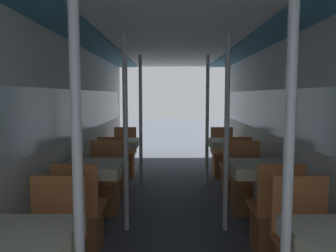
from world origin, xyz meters
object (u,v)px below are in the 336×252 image
(support_pole_left_1, at_px, (126,134))
(support_pole_left_2, at_px, (141,121))
(dining_table_left_1, at_px, (94,173))
(support_pole_right_1, at_px, (227,134))
(support_pole_left_0, at_px, (78,176))
(chair_left_near_1, at_px, (81,224))
(chair_right_far_1, at_px, (246,190))
(dining_table_left_2, at_px, (119,147))
(support_pole_right_0, at_px, (288,177))
(chair_left_far_2, at_px, (124,161))
(chair_right_near_1, at_px, (273,224))
(support_pole_right_2, at_px, (207,121))
(dining_table_right_1, at_px, (258,173))
(chair_right_near_2, at_px, (235,176))
(chair_left_near_2, at_px, (114,176))
(chair_left_far_1, at_px, (104,190))
(dining_table_right_2, at_px, (228,147))
(chair_right_far_2, at_px, (223,161))

(support_pole_left_1, bearing_deg, support_pole_left_2, 90.00)
(dining_table_left_1, bearing_deg, support_pole_right_1, 0.00)
(support_pole_left_0, distance_m, chair_left_near_1, 1.56)
(support_pole_left_1, distance_m, chair_right_far_1, 1.74)
(dining_table_left_2, xyz_separation_m, support_pole_right_0, (1.45, -3.70, 0.43))
(chair_left_far_2, xyz_separation_m, chair_right_near_1, (1.81, -2.96, 0.00))
(chair_left_near_1, relative_size, chair_right_far_1, 1.00)
(support_pole_right_2, bearing_deg, support_pole_right_0, -90.00)
(dining_table_left_2, bearing_deg, support_pole_left_0, -84.50)
(dining_table_right_1, height_order, chair_right_near_2, chair_right_near_2)
(support_pole_left_1, xyz_separation_m, chair_right_near_1, (1.45, -0.55, -0.78))
(support_pole_right_0, bearing_deg, support_pole_right_2, 90.00)
(support_pole_right_0, bearing_deg, chair_right_near_2, 83.54)
(chair_left_near_1, bearing_deg, dining_table_left_2, 90.00)
(chair_left_far_2, xyz_separation_m, dining_table_right_1, (1.81, -2.40, 0.35))
(chair_left_near_2, distance_m, support_pole_right_0, 3.55)
(dining_table_left_2, height_order, chair_left_near_2, chair_left_near_2)
(support_pole_right_0, relative_size, chair_right_near_2, 2.39)
(chair_right_near_2, relative_size, support_pole_right_2, 0.42)
(chair_left_near_2, relative_size, support_pole_left_2, 0.42)
(support_pole_left_2, bearing_deg, support_pole_right_0, -73.47)
(support_pole_right_2, bearing_deg, dining_table_left_1, -128.18)
(chair_left_near_2, xyz_separation_m, chair_right_near_2, (1.81, 0.00, 0.00))
(chair_right_near_1, height_order, chair_right_far_1, same)
(chair_left_near_1, xyz_separation_m, support_pole_right_0, (1.45, -1.29, 0.78))
(chair_left_far_1, bearing_deg, support_pole_left_1, 122.74)
(support_pole_left_2, xyz_separation_m, dining_table_right_2, (1.45, 0.00, -0.43))
(chair_left_far_1, bearing_deg, chair_left_far_2, -90.00)
(chair_left_far_1, xyz_separation_m, support_pole_right_2, (1.45, 1.29, 0.78))
(dining_table_right_2, distance_m, support_pole_right_2, 0.56)
(support_pole_right_0, xyz_separation_m, chair_right_far_1, (0.36, 2.40, -0.78))
(chair_right_far_1, xyz_separation_m, dining_table_right_2, (0.00, 1.29, 0.35))
(chair_left_near_2, height_order, support_pole_right_1, support_pole_right_1)
(chair_left_far_1, bearing_deg, chair_right_near_2, -157.73)
(dining_table_right_2, xyz_separation_m, chair_right_far_2, (-0.00, 0.55, -0.35))
(dining_table_left_2, height_order, dining_table_right_2, same)
(dining_table_left_1, xyz_separation_m, chair_left_far_2, (0.00, 2.40, -0.35))
(support_pole_left_0, height_order, chair_left_far_2, support_pole_left_0)
(dining_table_left_1, bearing_deg, chair_left_near_2, 90.00)
(support_pole_left_2, bearing_deg, support_pole_right_1, -59.31)
(chair_left_near_1, relative_size, chair_right_near_2, 1.00)
(support_pole_right_1, relative_size, chair_right_near_2, 2.39)
(support_pole_left_0, height_order, dining_table_left_2, support_pole_left_0)
(support_pole_left_1, height_order, chair_right_near_1, support_pole_left_1)
(chair_left_far_1, xyz_separation_m, chair_left_far_2, (0.00, 1.85, 0.00))
(support_pole_right_1, bearing_deg, chair_left_far_1, 159.14)
(dining_table_left_1, distance_m, chair_left_near_1, 0.66)
(support_pole_right_1, bearing_deg, support_pole_right_2, 90.00)
(support_pole_right_0, distance_m, dining_table_right_2, 3.74)
(chair_left_far_2, xyz_separation_m, chair_right_far_1, (1.81, -1.85, 0.00))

